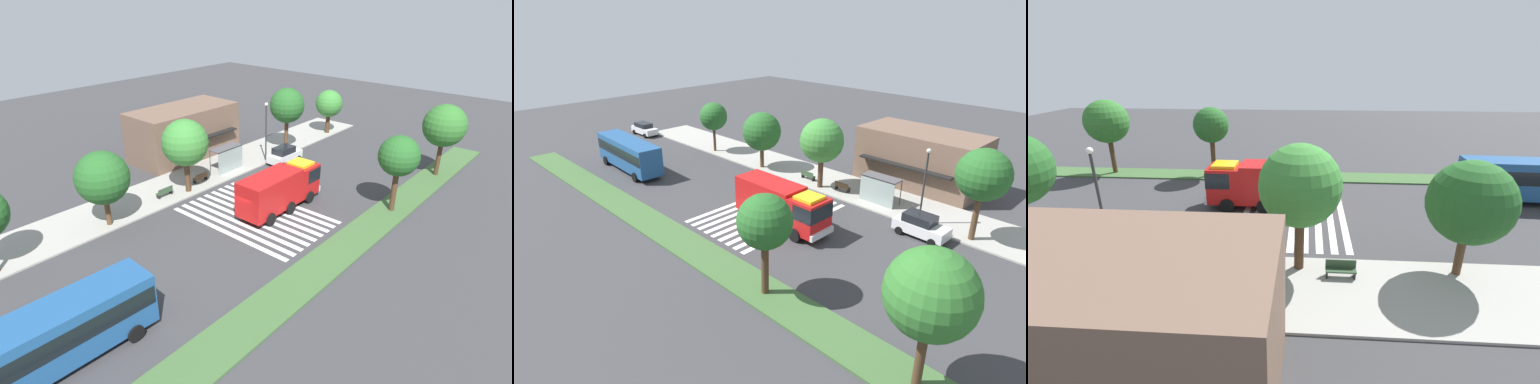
{
  "view_description": "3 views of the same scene",
  "coord_description": "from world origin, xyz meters",
  "views": [
    {
      "loc": [
        -23.32,
        -21.33,
        17.59
      ],
      "look_at": [
        2.07,
        0.66,
        1.71
      ],
      "focal_mm": 30.44,
      "sensor_mm": 36.0,
      "label": 1
    },
    {
      "loc": [
        26.26,
        -24.32,
        16.66
      ],
      "look_at": [
        0.62,
        0.84,
        1.62
      ],
      "focal_mm": 30.77,
      "sensor_mm": 36.0,
      "label": 2
    },
    {
      "loc": [
        0.32,
        24.11,
        10.72
      ],
      "look_at": [
        1.93,
        0.49,
        1.76
      ],
      "focal_mm": 24.06,
      "sensor_mm": 36.0,
      "label": 3
    }
  ],
  "objects": [
    {
      "name": "fire_truck",
      "position": [
        3.78,
        -0.75,
        2.01
      ],
      "size": [
        8.76,
        2.91,
        3.54
      ],
      "rotation": [
        0.0,
        0.0,
        -0.0
      ],
      "color": "#B71414",
      "rests_on": "ground_plane"
    },
    {
      "name": "median_tree_far_west",
      "position": [
        9.56,
        -8.36,
        5.04
      ],
      "size": [
        3.4,
        3.4,
        6.66
      ],
      "color": "#47301E",
      "rests_on": "median_strip"
    },
    {
      "name": "bench_west_of_shelter",
      "position": [
        -1.61,
        8.58,
        0.59
      ],
      "size": [
        1.6,
        0.5,
        0.9
      ],
      "color": "#2D472D",
      "rests_on": "sidewalk"
    },
    {
      "name": "median_tree_west",
      "position": [
        19.91,
        -8.36,
        5.29
      ],
      "size": [
        4.19,
        4.19,
        7.28
      ],
      "color": "#47301E",
      "rests_on": "median_strip"
    },
    {
      "name": "crosswalk",
      "position": [
        1.19,
        0.0,
        0.01
      ],
      "size": [
        7.65,
        12.35,
        0.01
      ],
      "color": "silver",
      "rests_on": "ground_plane"
    },
    {
      "name": "ground_plane",
      "position": [
        0.0,
        0.0,
        0.0
      ],
      "size": [
        120.0,
        120.0,
        0.0
      ],
      "primitive_type": "plane",
      "color": "#38383A"
    },
    {
      "name": "sidewalk_tree_east",
      "position": [
        15.78,
        7.86,
        5.41
      ],
      "size": [
        3.96,
        3.96,
        7.29
      ],
      "color": "#513823",
      "rests_on": "sidewalk"
    },
    {
      "name": "parked_car_west",
      "position": [
        -29.87,
        5.66,
        0.88
      ],
      "size": [
        4.52,
        2.01,
        1.72
      ],
      "rotation": [
        0.0,
        0.0,
        0.01
      ],
      "color": "silver",
      "rests_on": "ground_plane"
    },
    {
      "name": "transit_bus",
      "position": [
        -17.54,
        -3.09,
        2.08
      ],
      "size": [
        10.54,
        3.23,
        3.51
      ],
      "rotation": [
        0.0,
        0.0,
        3.1
      ],
      "color": "navy",
      "rests_on": "ground_plane"
    },
    {
      "name": "storefront_building",
      "position": [
        7.01,
        15.78,
        2.78
      ],
      "size": [
        11.95,
        6.77,
        5.57
      ],
      "color": "brown",
      "rests_on": "ground_plane"
    },
    {
      "name": "bench_near_shelter",
      "position": [
        2.84,
        8.58,
        0.59
      ],
      "size": [
        1.6,
        0.5,
        0.9
      ],
      "color": "#4C3823",
      "rests_on": "sidewalk"
    },
    {
      "name": "bus_stop_shelter",
      "position": [
        6.84,
        8.62,
        1.89
      ],
      "size": [
        3.5,
        1.4,
        2.46
      ],
      "color": "#4C4C51",
      "rests_on": "sidewalk"
    },
    {
      "name": "median_strip",
      "position": [
        0.0,
        -8.36,
        0.07
      ],
      "size": [
        60.0,
        3.0,
        0.14
      ],
      "primitive_type": "cube",
      "color": "#3D6033",
      "rests_on": "ground_plane"
    },
    {
      "name": "street_lamp",
      "position": [
        11.58,
        7.46,
        3.94
      ],
      "size": [
        0.36,
        0.36,
        6.48
      ],
      "color": "#2D2D30",
      "rests_on": "sidewalk"
    },
    {
      "name": "sidewalk_tree_far_west",
      "position": [
        -16.43,
        7.86,
        4.48
      ],
      "size": [
        3.38,
        3.38,
        6.05
      ],
      "color": "#47301E",
      "rests_on": "sidewalk"
    },
    {
      "name": "sidewalk_tree_center",
      "position": [
        0.61,
        7.86,
        4.88
      ],
      "size": [
        4.28,
        4.28,
        6.92
      ],
      "color": "#47301E",
      "rests_on": "sidewalk"
    },
    {
      "name": "sidewalk",
      "position": [
        0.0,
        9.84,
        0.07
      ],
      "size": [
        60.0,
        5.94,
        0.14
      ],
      "primitive_type": "cube",
      "color": "#9E9B93",
      "rests_on": "ground_plane"
    },
    {
      "name": "parked_car_mid",
      "position": [
        12.63,
        5.66,
        0.94
      ],
      "size": [
        4.24,
        2.05,
        1.86
      ],
      "rotation": [
        0.0,
        0.0,
        -0.02
      ],
      "color": "silver",
      "rests_on": "ground_plane"
    },
    {
      "name": "sidewalk_tree_west",
      "position": [
        -7.82,
        7.86,
        4.21
      ],
      "size": [
        4.24,
        4.24,
        6.21
      ],
      "color": "#513823",
      "rests_on": "sidewalk"
    }
  ]
}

